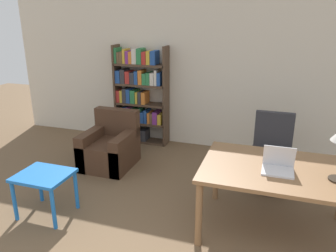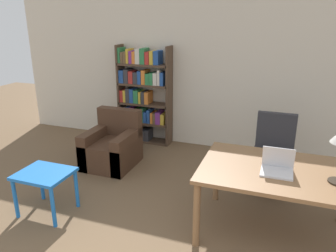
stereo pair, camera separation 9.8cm
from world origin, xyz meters
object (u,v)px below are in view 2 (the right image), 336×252
at_px(desk, 278,177).
at_px(side_table_blue, 45,179).
at_px(office_chair, 273,155).
at_px(laptop, 277,167).
at_px(armchair, 112,148).
at_px(bookshelf, 142,96).

xyz_separation_m(desk, side_table_blue, (-2.48, -0.49, -0.23)).
xyz_separation_m(desk, office_chair, (-0.08, 1.05, -0.21)).
bearing_deg(office_chair, side_table_blue, -147.52).
relative_size(laptop, office_chair, 0.30).
bearing_deg(office_chair, armchair, -177.20).
bearing_deg(side_table_blue, laptop, 9.57).
height_order(laptop, side_table_blue, laptop).
bearing_deg(desk, laptop, -102.35).
height_order(laptop, armchair, laptop).
relative_size(desk, bookshelf, 0.89).
relative_size(side_table_blue, armchair, 0.71).
bearing_deg(desk, side_table_blue, -168.94).
bearing_deg(bookshelf, laptop, -41.30).
height_order(laptop, office_chair, laptop).
relative_size(desk, armchair, 1.85).
bearing_deg(desk, armchair, 158.89).
bearing_deg(bookshelf, desk, -40.16).
relative_size(office_chair, armchair, 1.20).
height_order(laptop, bookshelf, bookshelf).
height_order(desk, office_chair, office_chair).
bearing_deg(armchair, side_table_blue, -92.82).
bearing_deg(office_chair, desk, -85.74).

